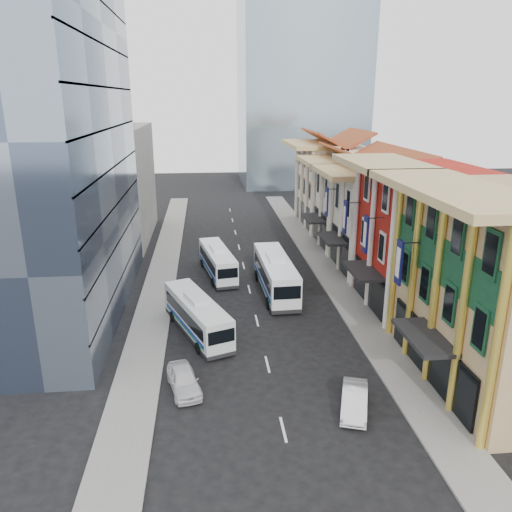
{
  "coord_description": "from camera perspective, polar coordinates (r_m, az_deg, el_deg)",
  "views": [
    {
      "loc": [
        -3.81,
        -21.72,
        17.21
      ],
      "look_at": [
        0.26,
        18.22,
        4.47
      ],
      "focal_mm": 35.0,
      "sensor_mm": 36.0,
      "label": 1
    }
  ],
  "objects": [
    {
      "name": "office_block_far",
      "position": [
        65.68,
        -16.6,
        7.94
      ],
      "size": [
        10.0,
        18.0,
        14.0
      ],
      "primitive_type": "cube",
      "color": "gray",
      "rests_on": "ground"
    },
    {
      "name": "shophouse_tan",
      "position": [
        34.02,
        26.24,
        -3.54
      ],
      "size": [
        8.0,
        14.0,
        12.0
      ],
      "primitive_type": "cube",
      "color": "tan",
      "rests_on": "ground"
    },
    {
      "name": "shophouse_cream_mid",
      "position": [
        61.16,
        11.29,
        5.75
      ],
      "size": [
        8.0,
        9.0,
        10.0
      ],
      "primitive_type": "cube",
      "color": "white",
      "rests_on": "ground"
    },
    {
      "name": "sidewalk_right",
      "position": [
        48.55,
        9.28,
        -3.31
      ],
      "size": [
        3.0,
        90.0,
        0.15
      ],
      "primitive_type": "cube",
      "color": "slate",
      "rests_on": "ground"
    },
    {
      "name": "sedan_left",
      "position": [
        31.82,
        -8.25,
        -13.84
      ],
      "size": [
        2.59,
        4.42,
        1.41
      ],
      "primitive_type": "imported",
      "rotation": [
        0.0,
        0.0,
        0.23
      ],
      "color": "silver",
      "rests_on": "ground"
    },
    {
      "name": "sidewalk_left",
      "position": [
        47.2,
        -11.14,
        -4.04
      ],
      "size": [
        3.0,
        90.0,
        0.15
      ],
      "primitive_type": "cube",
      "color": "slate",
      "rests_on": "ground"
    },
    {
      "name": "ground",
      "position": [
        27.98,
        3.47,
        -20.4
      ],
      "size": [
        200.0,
        200.0,
        0.0
      ],
      "primitive_type": "plane",
      "color": "black",
      "rests_on": "ground"
    },
    {
      "name": "bus_left_near",
      "position": [
        38.34,
        -6.75,
        -6.66
      ],
      "size": [
        5.5,
        9.74,
        3.07
      ],
      "primitive_type": null,
      "rotation": [
        0.0,
        0.0,
        0.36
      ],
      "color": "silver",
      "rests_on": "ground"
    },
    {
      "name": "office_tower",
      "position": [
        42.86,
        -24.41,
        13.14
      ],
      "size": [
        12.0,
        26.0,
        30.0
      ],
      "primitive_type": "cube",
      "color": "#404D66",
      "rests_on": "ground"
    },
    {
      "name": "shophouse_red",
      "position": [
        44.07,
        18.25,
        1.96
      ],
      "size": [
        8.0,
        10.0,
        12.0
      ],
      "primitive_type": "cube",
      "color": "#AB1D13",
      "rests_on": "ground"
    },
    {
      "name": "shophouse_cream_far",
      "position": [
        71.0,
        8.88,
        7.9
      ],
      "size": [
        8.0,
        12.0,
        11.0
      ],
      "primitive_type": "cube",
      "color": "white",
      "rests_on": "ground"
    },
    {
      "name": "bus_right",
      "position": [
        45.89,
        2.23,
        -2.04
      ],
      "size": [
        3.0,
        11.26,
        3.58
      ],
      "primitive_type": null,
      "rotation": [
        0.0,
        0.0,
        0.03
      ],
      "color": "white",
      "rests_on": "ground"
    },
    {
      "name": "bus_left_far",
      "position": [
        50.48,
        -4.41,
        -0.57
      ],
      "size": [
        3.8,
        9.68,
        3.03
      ],
      "primitive_type": null,
      "rotation": [
        0.0,
        0.0,
        0.17
      ],
      "color": "white",
      "rests_on": "ground"
    },
    {
      "name": "sedan_right",
      "position": [
        30.29,
        11.18,
        -15.86
      ],
      "size": [
        2.6,
        4.31,
        1.34
      ],
      "primitive_type": "imported",
      "rotation": [
        0.0,
        0.0,
        -0.31
      ],
      "color": "silver",
      "rests_on": "ground"
    },
    {
      "name": "shophouse_cream_near",
      "position": [
        52.84,
        14.08,
        3.71
      ],
      "size": [
        8.0,
        9.0,
        10.0
      ],
      "primitive_type": "cube",
      "color": "white",
      "rests_on": "ground"
    }
  ]
}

